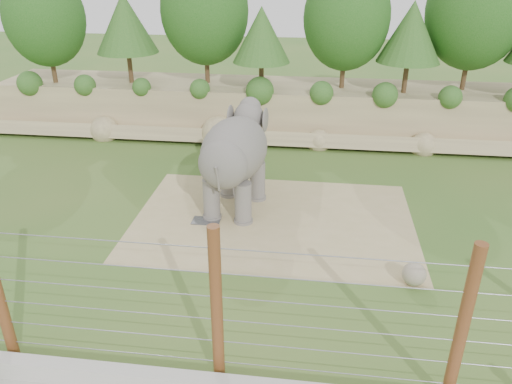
# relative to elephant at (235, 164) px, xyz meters

# --- Properties ---
(ground) EXTENTS (90.00, 90.00, 0.00)m
(ground) POSITION_rel_elephant_xyz_m (1.01, -3.78, -1.83)
(ground) COLOR #366925
(ground) RESTS_ON ground
(back_embankment) EXTENTS (30.00, 5.52, 8.77)m
(back_embankment) POSITION_rel_elephant_xyz_m (1.59, 8.90, 2.14)
(back_embankment) COLOR #8D7A59
(back_embankment) RESTS_ON ground
(dirt_patch) EXTENTS (10.00, 7.00, 0.02)m
(dirt_patch) POSITION_rel_elephant_xyz_m (1.51, -0.78, -1.82)
(dirt_patch) COLOR tan
(dirt_patch) RESTS_ON ground
(drain_grate) EXTENTS (1.00, 0.60, 0.03)m
(drain_grate) POSITION_rel_elephant_xyz_m (-0.88, -1.18, -1.79)
(drain_grate) COLOR #262628
(drain_grate) RESTS_ON dirt_patch
(elephant) EXTENTS (2.54, 4.74, 3.65)m
(elephant) POSITION_rel_elephant_xyz_m (0.00, 0.00, 0.00)
(elephant) COLOR #57534D
(elephant) RESTS_ON ground
(stone_ball) EXTENTS (0.69, 0.69, 0.69)m
(stone_ball) POSITION_rel_elephant_xyz_m (5.92, -4.08, -1.46)
(stone_ball) COLOR #7B6D5C
(stone_ball) RESTS_ON dirt_patch
(barrier_fence) EXTENTS (20.26, 0.26, 4.00)m
(barrier_fence) POSITION_rel_elephant_xyz_m (1.01, -8.28, 0.17)
(barrier_fence) COLOR brown
(barrier_fence) RESTS_ON ground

